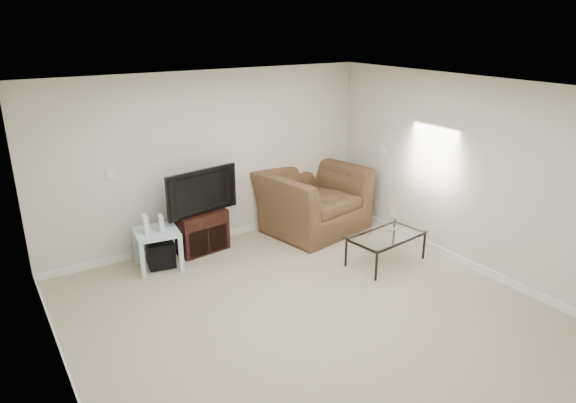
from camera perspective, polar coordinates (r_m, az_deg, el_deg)
floor at (r=5.93m, az=2.22°, el=-12.44°), size 5.00×5.00×0.00m
ceiling at (r=5.07m, az=2.59°, el=12.30°), size 5.00×5.00×0.00m
wall_back at (r=7.46m, az=-8.67°, el=4.66°), size 5.00×0.02×2.50m
wall_left at (r=4.54m, az=-24.69°, el=-6.93°), size 0.02×5.00×2.50m
wall_right at (r=7.04m, az=19.37°, el=2.86°), size 0.02×5.00×2.50m
plate_back at (r=7.03m, az=-19.09°, el=2.87°), size 0.12×0.02×0.12m
plate_right_switch at (r=8.07m, az=10.48°, el=5.69°), size 0.02×0.09×0.13m
plate_right_outlet at (r=8.14m, az=11.50°, el=-1.27°), size 0.02×0.08×0.12m
tv_stand at (r=7.45m, az=-9.83°, el=-3.16°), size 0.77×0.58×0.59m
dvd_player at (r=7.35m, az=-9.76°, el=-1.83°), size 0.41×0.31×0.05m
television at (r=7.22m, az=-9.98°, el=1.27°), size 1.04×0.38×0.63m
side_table at (r=7.06m, az=-14.25°, el=-5.13°), size 0.62×0.62×0.53m
subwoofer at (r=7.11m, az=-13.97°, el=-5.59°), size 0.40×0.40×0.34m
game_console at (r=6.87m, az=-15.55°, el=-2.46°), size 0.08×0.18×0.24m
game_case at (r=6.90m, az=-13.93°, el=-2.34°), size 0.08×0.16×0.21m
recliner at (r=7.96m, az=2.71°, el=1.34°), size 1.66×1.24×1.31m
coffee_table at (r=7.12m, az=10.80°, el=-5.12°), size 1.14×0.74×0.42m
remote at (r=7.19m, az=11.74°, el=-3.02°), size 0.17×0.06×0.02m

